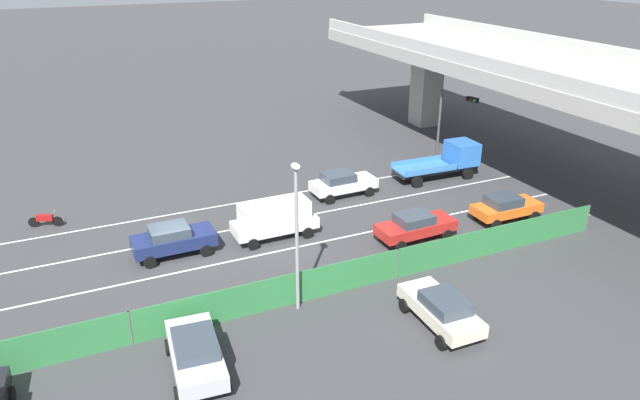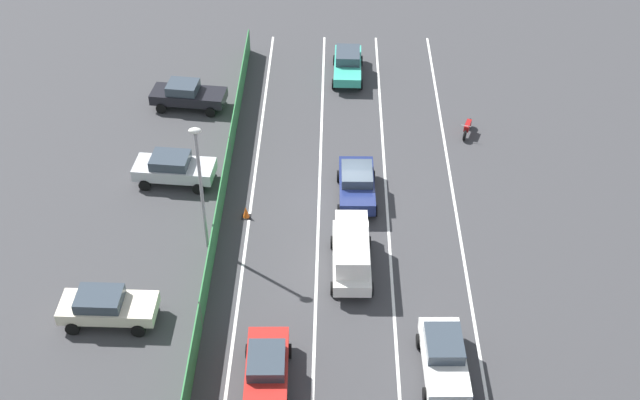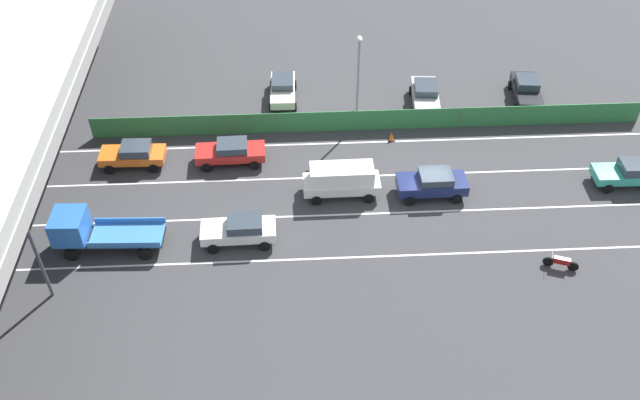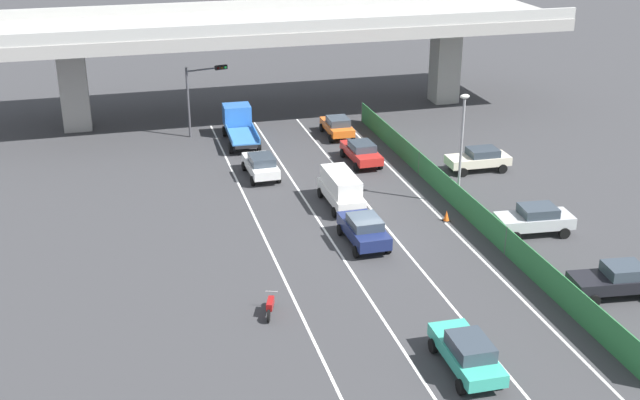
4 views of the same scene
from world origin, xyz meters
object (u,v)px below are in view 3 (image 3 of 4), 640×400
at_px(car_sedan_red, 231,151).
at_px(motorcycle, 561,262).
at_px(flatbed_truck_blue, 89,231).
at_px(traffic_light, 33,229).
at_px(car_hatchback_white, 240,229).
at_px(parked_sedan_cream, 283,88).
at_px(car_taxi_orange, 134,154).
at_px(parked_wagon_silver, 425,94).
at_px(car_taxi_teal, 631,172).
at_px(street_lamp, 358,74).
at_px(car_sedan_navy, 433,183).
at_px(traffic_cone, 391,137).
at_px(parked_sedan_dark, 527,89).
at_px(car_van_white, 342,179).

bearing_deg(car_sedan_red, motorcycle, -119.11).
bearing_deg(flatbed_truck_blue, traffic_light, 144.52).
bearing_deg(car_hatchback_white, parked_sedan_cream, -10.11).
relative_size(motorcycle, parked_sedan_cream, 0.43).
distance_m(car_taxi_orange, parked_wagon_silver, 21.04).
distance_m(car_taxi_teal, motorcycle, 9.63).
height_order(parked_sedan_cream, traffic_light, traffic_light).
bearing_deg(street_lamp, parked_wagon_silver, -65.38).
bearing_deg(car_taxi_teal, flatbed_truck_blue, 96.77).
relative_size(car_sedan_navy, traffic_cone, 6.59).
relative_size(parked_wagon_silver, traffic_cone, 6.77).
bearing_deg(parked_wagon_silver, parked_sedan_dark, -87.51).
bearing_deg(parked_sedan_dark, car_taxi_orange, 102.68).
bearing_deg(traffic_cone, motorcycle, -147.25).
xyz_separation_m(car_taxi_teal, traffic_cone, (5.33, 14.53, -0.60)).
bearing_deg(parked_wagon_silver, traffic_cone, 144.35).
height_order(car_sedan_red, car_taxi_teal, car_taxi_teal).
height_order(parked_sedan_dark, traffic_light, traffic_light).
relative_size(car_van_white, car_taxi_orange, 1.13).
bearing_deg(car_van_white, traffic_light, 111.05).
bearing_deg(street_lamp, car_van_white, 167.54).
bearing_deg(flatbed_truck_blue, car_van_white, -75.29).
bearing_deg(street_lamp, car_taxi_teal, -112.78).
distance_m(car_taxi_teal, traffic_cone, 15.49).
height_order(car_taxi_teal, car_sedan_navy, car_sedan_navy).
distance_m(car_taxi_teal, parked_sedan_cream, 24.47).
bearing_deg(car_sedan_navy, parked_sedan_dark, -40.65).
bearing_deg(car_sedan_navy, street_lamp, 28.57).
distance_m(car_hatchback_white, parked_wagon_silver, 18.63).
relative_size(parked_sedan_dark, street_lamp, 0.66).
xyz_separation_m(car_hatchback_white, flatbed_truck_blue, (-0.04, 8.54, 0.36)).
bearing_deg(car_taxi_orange, flatbed_truck_blue, 169.87).
height_order(motorcycle, traffic_cone, motorcycle).
relative_size(car_taxi_orange, parked_wagon_silver, 0.95).
xyz_separation_m(car_hatchback_white, parked_wagon_silver, (13.36, -12.99, 0.03)).
distance_m(flatbed_truck_blue, street_lamp, 19.87).
bearing_deg(car_van_white, parked_sedan_cream, 17.83).
bearing_deg(flatbed_truck_blue, car_sedan_red, -45.95).
distance_m(car_sedan_red, parked_wagon_silver, 15.09).
bearing_deg(traffic_cone, parked_sedan_dark, -67.03).
distance_m(car_sedan_red, car_taxi_teal, 25.66).
height_order(car_hatchback_white, car_taxi_teal, car_taxi_teal).
distance_m(car_taxi_orange, parked_sedan_dark, 28.46).
relative_size(car_hatchback_white, motorcycle, 2.32).
bearing_deg(parked_wagon_silver, car_van_white, 144.41).
bearing_deg(car_van_white, car_taxi_orange, 74.82).
bearing_deg(motorcycle, car_sedan_red, 60.89).
xyz_separation_m(car_sedan_red, parked_wagon_silver, (5.98, -13.85, 0.06)).
xyz_separation_m(car_sedan_red, parked_sedan_dark, (6.31, -21.43, 0.03)).
xyz_separation_m(car_hatchback_white, car_taxi_teal, (3.89, -24.56, 0.00)).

